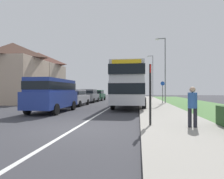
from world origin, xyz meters
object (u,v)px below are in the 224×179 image
double_decker_bus (130,84)px  street_lamp_far (152,74)px  parked_van_blue (53,93)px  street_lamp_mid (164,66)px  parked_car_dark_green (98,95)px  parked_car_grey (89,95)px  street_lamp_near (224,10)px  bus_stop_sign (150,90)px  cycle_route_sign (163,91)px  parked_car_silver (75,97)px  pedestrian_at_stop (192,105)px

double_decker_bus → street_lamp_far: (3.53, 20.27, 2.63)m
parked_van_blue → street_lamp_mid: bearing=46.6°
parked_car_dark_green → street_lamp_far: street_lamp_far is taller
parked_car_grey → street_lamp_mid: 9.94m
street_lamp_near → parked_car_dark_green: bearing=111.5°
bus_stop_sign → cycle_route_sign: (2.14, 13.52, -0.11)m
street_lamp_mid → parked_car_silver: bearing=-157.5°
pedestrian_at_stop → street_lamp_near: size_ratio=0.24×
parked_car_grey → parked_car_dark_green: parked_car_grey is taller
parked_car_grey → street_lamp_mid: street_lamp_mid is taller
parked_car_silver → street_lamp_near: bearing=-53.9°
parked_car_silver → street_lamp_near: size_ratio=0.66×
street_lamp_far → parked_van_blue: bearing=-108.8°
parked_van_blue → street_lamp_near: street_lamp_near is taller
parked_car_silver → parked_car_grey: parked_car_grey is taller
cycle_route_sign → street_lamp_near: street_lamp_near is taller
bus_stop_sign → street_lamp_far: street_lamp_far is taller
street_lamp_mid → parked_car_grey: bearing=168.6°
parked_car_grey → parked_car_dark_green: (0.03, 4.75, -0.05)m
double_decker_bus → street_lamp_mid: bearing=47.1°
parked_van_blue → pedestrian_at_stop: parked_van_blue is taller
parked_van_blue → parked_car_grey: 11.28m
street_lamp_mid → street_lamp_far: (-0.17, 16.27, 0.48)m
street_lamp_near → parked_van_blue: bearing=142.9°
double_decker_bus → parked_car_silver: (-5.44, 0.21, -1.24)m
parked_car_grey → cycle_route_sign: (8.89, -2.64, 0.50)m
bus_stop_sign → street_lamp_near: size_ratio=0.38×
pedestrian_at_stop → street_lamp_near: street_lamp_near is taller
parked_car_silver → street_lamp_mid: bearing=22.5°
parked_van_blue → parked_car_silver: (-0.25, 5.63, -0.48)m
parked_car_dark_green → pedestrian_at_stop: (8.29, -21.13, 0.09)m
double_decker_bus → bus_stop_sign: (1.28, -10.31, -0.60)m
bus_stop_sign → pedestrian_at_stop: bearing=-8.2°
double_decker_bus → pedestrian_at_stop: bearing=-74.8°
parked_car_silver → parked_car_dark_green: bearing=89.9°
parked_car_dark_green → bus_stop_sign: (6.71, -20.90, 0.66)m
parked_van_blue → pedestrian_at_stop: (8.05, -5.11, -0.40)m
parked_van_blue → bus_stop_sign: bus_stop_sign is taller
double_decker_bus → parked_car_dark_green: double_decker_bus is taller
double_decker_bus → cycle_route_sign: (3.42, 3.21, -0.71)m
parked_car_grey → street_lamp_near: (8.88, -17.76, 3.07)m
parked_van_blue → bus_stop_sign: 8.11m
parked_car_grey → street_lamp_mid: bearing=-11.4°
parked_car_silver → parked_car_dark_green: (0.01, 10.38, -0.02)m
parked_car_grey → street_lamp_mid: size_ratio=0.56×
cycle_route_sign → street_lamp_far: 17.38m
parked_car_grey → cycle_route_sign: 9.28m
parked_car_dark_green → street_lamp_near: bearing=-68.5°
street_lamp_near → street_lamp_far: size_ratio=0.82×
cycle_route_sign → street_lamp_far: size_ratio=0.30×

